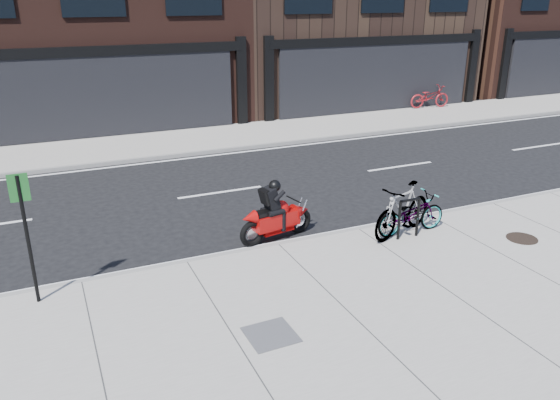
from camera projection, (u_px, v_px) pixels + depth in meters
name	position (u px, v px, depth m)	size (l,w,h in m)	color
ground	(246.00, 218.00, 13.37)	(120.00, 120.00, 0.00)	black
sidewalk_near	(352.00, 318.00, 9.07)	(60.00, 6.00, 0.13)	gray
sidewalk_far	(171.00, 142.00, 19.98)	(60.00, 3.50, 0.13)	gray
bike_rack	(409.00, 215.00, 11.78)	(0.54, 0.07, 0.91)	black
bicycle_front	(411.00, 214.00, 12.04)	(0.60, 1.73, 0.91)	gray
bicycle_rear	(403.00, 210.00, 11.92)	(0.55, 1.94, 1.17)	gray
motorcycle	(279.00, 215.00, 12.04)	(1.87, 0.63, 1.41)	black
bicycle_far	(430.00, 97.00, 25.66)	(0.69, 1.97, 1.04)	maroon
manhole_cover	(522.00, 238.00, 11.89)	(0.66, 0.66, 0.01)	black
utility_grate	(271.00, 335.00, 8.52)	(0.75, 0.75, 0.01)	#444446
sign_post	(26.00, 228.00, 8.98)	(0.31, 0.06, 2.32)	black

